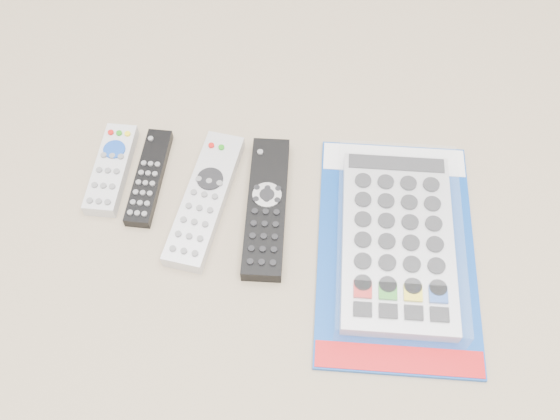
# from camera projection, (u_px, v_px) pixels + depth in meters

# --- Properties ---
(remote_small_grey) EXTENTS (0.05, 0.16, 0.02)m
(remote_small_grey) POSITION_uv_depth(u_px,v_px,m) (111.00, 169.00, 0.92)
(remote_small_grey) COLOR #B9B9BB
(remote_small_grey) RESTS_ON ground
(remote_slim_black) EXTENTS (0.04, 0.17, 0.02)m
(remote_slim_black) POSITION_uv_depth(u_px,v_px,m) (149.00, 177.00, 0.92)
(remote_slim_black) COLOR black
(remote_slim_black) RESTS_ON ground
(remote_silver_dvd) EXTENTS (0.08, 0.23, 0.03)m
(remote_silver_dvd) POSITION_uv_depth(u_px,v_px,m) (205.00, 199.00, 0.89)
(remote_silver_dvd) COLOR silver
(remote_silver_dvd) RESTS_ON ground
(remote_large_black) EXTENTS (0.07, 0.23, 0.02)m
(remote_large_black) POSITION_uv_depth(u_px,v_px,m) (266.00, 207.00, 0.89)
(remote_large_black) COLOR black
(remote_large_black) RESTS_ON ground
(jumbo_remote_packaged) EXTENTS (0.23, 0.37, 0.05)m
(jumbo_remote_packaged) POSITION_uv_depth(u_px,v_px,m) (398.00, 240.00, 0.85)
(jumbo_remote_packaged) COLOR #0D3F99
(jumbo_remote_packaged) RESTS_ON ground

